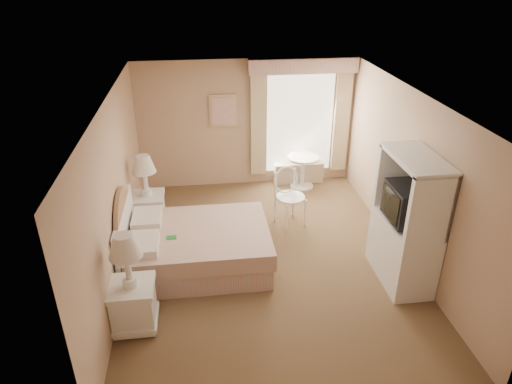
{
  "coord_description": "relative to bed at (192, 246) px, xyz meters",
  "views": [
    {
      "loc": [
        -0.91,
        -5.7,
        4.09
      ],
      "look_at": [
        -0.13,
        0.3,
        1.01
      ],
      "focal_mm": 32.0,
      "sensor_mm": 36.0,
      "label": 1
    }
  ],
  "objects": [
    {
      "name": "room",
      "position": [
        1.12,
        0.01,
        0.91
      ],
      "size": [
        4.21,
        5.51,
        2.51
      ],
      "color": "brown",
      "rests_on": "ground"
    },
    {
      "name": "window",
      "position": [
        2.17,
        2.66,
        1.0
      ],
      "size": [
        2.05,
        0.22,
        2.51
      ],
      "color": "white",
      "rests_on": "room"
    },
    {
      "name": "framed_art",
      "position": [
        0.67,
        2.72,
        1.21
      ],
      "size": [
        0.52,
        0.04,
        0.62
      ],
      "color": "tan",
      "rests_on": "room"
    },
    {
      "name": "bed",
      "position": [
        0.0,
        0.0,
        0.0
      ],
      "size": [
        2.09,
        1.58,
        1.4
      ],
      "color": "tan",
      "rests_on": "room"
    },
    {
      "name": "nightstand_near",
      "position": [
        -0.72,
        -1.19,
        0.16
      ],
      "size": [
        0.54,
        0.54,
        1.32
      ],
      "color": "white",
      "rests_on": "room"
    },
    {
      "name": "nightstand_far",
      "position": [
        -0.72,
        1.17,
        0.16
      ],
      "size": [
        0.54,
        0.54,
        1.31
      ],
      "color": "white",
      "rests_on": "room"
    },
    {
      "name": "round_table",
      "position": [
        2.2,
        2.41,
        0.1
      ],
      "size": [
        0.62,
        0.62,
        0.66
      ],
      "color": "white",
      "rests_on": "room"
    },
    {
      "name": "cafe_chair",
      "position": [
        1.65,
        1.08,
        0.25
      ],
      "size": [
        0.63,
        0.63,
        1.01
      ],
      "rotation": [
        0.0,
        0.0,
        0.37
      ],
      "color": "white",
      "rests_on": "room"
    },
    {
      "name": "armoire",
      "position": [
        2.94,
        -0.67,
        0.44
      ],
      "size": [
        0.57,
        1.13,
        1.89
      ],
      "color": "white",
      "rests_on": "room"
    }
  ]
}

